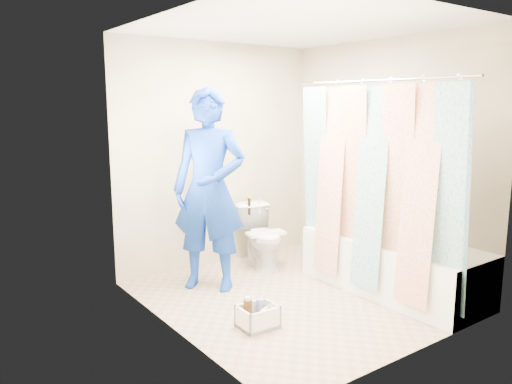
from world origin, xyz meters
TOP-DOWN VIEW (x-y plane):
  - floor at (0.00, 0.00)m, footprint 2.60×2.60m
  - ceiling at (0.00, 0.00)m, footprint 2.40×2.60m
  - wall_back at (0.00, 1.30)m, footprint 2.40×0.02m
  - wall_front at (0.00, -1.30)m, footprint 2.40×0.02m
  - wall_left at (-1.20, 0.00)m, footprint 0.02×2.60m
  - wall_right at (1.20, 0.00)m, footprint 0.02×2.60m
  - bathtub at (0.85, -0.43)m, footprint 0.70×1.75m
  - curtain_rod at (0.52, -0.43)m, footprint 0.02×1.90m
  - shower_curtain at (0.52, -0.43)m, footprint 0.06×1.75m
  - toilet at (0.30, 0.90)m, footprint 0.50×0.72m
  - tank_lid at (0.28, 0.80)m, footprint 0.44×0.26m
  - tank_internals at (0.30, 1.08)m, footprint 0.16×0.07m
  - plumber at (-0.49, 0.68)m, footprint 0.81×0.82m
  - cleaning_caddy at (-0.63, -0.31)m, footprint 0.31×0.25m

SIDE VIEW (x-z plane):
  - floor at x=0.00m, z-range 0.00..0.00m
  - cleaning_caddy at x=-0.63m, z-range -0.03..0.20m
  - bathtub at x=0.85m, z-range 0.02..0.52m
  - toilet at x=0.30m, z-range 0.00..0.67m
  - tank_lid at x=0.28m, z-range 0.38..0.41m
  - tank_internals at x=0.30m, z-range 0.55..0.77m
  - plumber at x=-0.49m, z-range 0.00..1.91m
  - shower_curtain at x=0.52m, z-range 0.12..1.92m
  - wall_back at x=0.00m, z-range 0.00..2.40m
  - wall_front at x=0.00m, z-range 0.00..2.40m
  - wall_left at x=-1.20m, z-range 0.00..2.40m
  - wall_right at x=1.20m, z-range 0.00..2.40m
  - curtain_rod at x=0.52m, z-range 1.94..1.96m
  - ceiling at x=0.00m, z-range 2.39..2.41m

